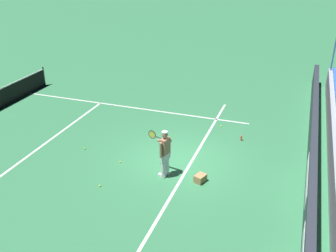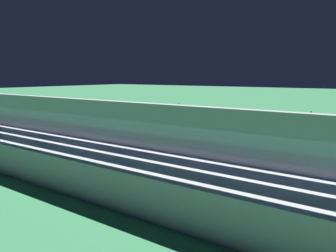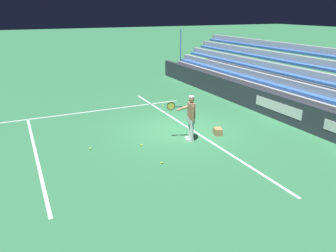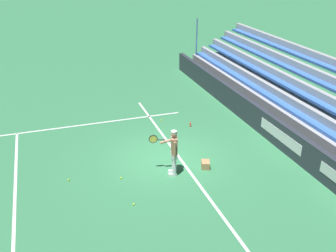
{
  "view_description": "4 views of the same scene",
  "coord_description": "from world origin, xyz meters",
  "px_view_note": "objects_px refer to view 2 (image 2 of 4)",
  "views": [
    {
      "loc": [
        -12.16,
        -3.89,
        7.42
      ],
      "look_at": [
        0.37,
        0.54,
        1.16
      ],
      "focal_mm": 42.0,
      "sensor_mm": 36.0,
      "label": 1
    },
    {
      "loc": [
        10.51,
        -14.33,
        3.55
      ],
      "look_at": [
        0.33,
        -0.05,
        0.81
      ],
      "focal_mm": 35.0,
      "sensor_mm": 36.0,
      "label": 2
    },
    {
      "loc": [
        -11.2,
        5.82,
        4.66
      ],
      "look_at": [
        -1.34,
        1.11,
        0.77
      ],
      "focal_mm": 35.0,
      "sensor_mm": 36.0,
      "label": 3
    },
    {
      "loc": [
        -12.6,
        4.14,
        7.5
      ],
      "look_at": [
        -0.09,
        -0.05,
        1.39
      ],
      "focal_mm": 42.0,
      "sensor_mm": 36.0,
      "label": 4
    }
  ],
  "objects_px": {
    "tennis_ball_near_player": "(192,130)",
    "tennis_ball_far_left": "(211,150)",
    "tennis_ball_stray_back": "(171,133)",
    "tennis_ball_toward_net": "(149,130)",
    "water_bottle": "(180,150)",
    "tennis_net": "(237,114)",
    "tennis_player": "(148,122)",
    "ball_box_cardboard": "(134,139)"
  },
  "relations": [
    {
      "from": "tennis_ball_near_player",
      "to": "tennis_ball_far_left",
      "type": "relative_size",
      "value": 1.0
    },
    {
      "from": "tennis_ball_far_left",
      "to": "tennis_ball_stray_back",
      "type": "height_order",
      "value": "same"
    },
    {
      "from": "tennis_ball_toward_net",
      "to": "water_bottle",
      "type": "xyz_separation_m",
      "value": [
        4.92,
        -3.86,
        0.08
      ]
    },
    {
      "from": "tennis_ball_far_left",
      "to": "tennis_net",
      "type": "relative_size",
      "value": 0.01
    },
    {
      "from": "tennis_player",
      "to": "tennis_ball_far_left",
      "type": "relative_size",
      "value": 25.98
    },
    {
      "from": "ball_box_cardboard",
      "to": "water_bottle",
      "type": "distance_m",
      "value": 3.6
    },
    {
      "from": "tennis_ball_toward_net",
      "to": "ball_box_cardboard",
      "type": "bearing_deg",
      "value": -65.35
    },
    {
      "from": "tennis_player",
      "to": "tennis_ball_near_player",
      "type": "bearing_deg",
      "value": 78.29
    },
    {
      "from": "ball_box_cardboard",
      "to": "tennis_ball_toward_net",
      "type": "bearing_deg",
      "value": 114.65
    },
    {
      "from": "tennis_ball_far_left",
      "to": "tennis_net",
      "type": "distance_m",
      "value": 11.21
    },
    {
      "from": "tennis_player",
      "to": "water_bottle",
      "type": "distance_m",
      "value": 4.18
    },
    {
      "from": "ball_box_cardboard",
      "to": "tennis_ball_near_player",
      "type": "xyz_separation_m",
      "value": [
        0.7,
        4.89,
        -0.1
      ]
    },
    {
      "from": "tennis_player",
      "to": "water_bottle",
      "type": "xyz_separation_m",
      "value": [
        3.56,
        -2.06,
        -0.78
      ]
    },
    {
      "from": "water_bottle",
      "to": "tennis_ball_toward_net",
      "type": "bearing_deg",
      "value": 141.92
    },
    {
      "from": "tennis_ball_near_player",
      "to": "tennis_net",
      "type": "relative_size",
      "value": 0.01
    },
    {
      "from": "tennis_ball_toward_net",
      "to": "tennis_ball_stray_back",
      "type": "height_order",
      "value": "same"
    },
    {
      "from": "tennis_net",
      "to": "tennis_player",
      "type": "bearing_deg",
      "value": -97.0
    },
    {
      "from": "tennis_ball_stray_back",
      "to": "tennis_net",
      "type": "height_order",
      "value": "tennis_net"
    },
    {
      "from": "ball_box_cardboard",
      "to": "tennis_net",
      "type": "relative_size",
      "value": 0.04
    },
    {
      "from": "water_bottle",
      "to": "tennis_net",
      "type": "xyz_separation_m",
      "value": [
        -2.37,
        11.73,
        0.38
      ]
    },
    {
      "from": "tennis_ball_far_left",
      "to": "tennis_ball_toward_net",
      "type": "relative_size",
      "value": 1.0
    },
    {
      "from": "ball_box_cardboard",
      "to": "tennis_ball_far_left",
      "type": "height_order",
      "value": "ball_box_cardboard"
    },
    {
      "from": "tennis_ball_toward_net",
      "to": "tennis_net",
      "type": "distance_m",
      "value": 8.29
    },
    {
      "from": "tennis_player",
      "to": "tennis_ball_stray_back",
      "type": "height_order",
      "value": "tennis_player"
    },
    {
      "from": "tennis_player",
      "to": "ball_box_cardboard",
      "type": "distance_m",
      "value": 1.49
    },
    {
      "from": "tennis_ball_near_player",
      "to": "tennis_ball_stray_back",
      "type": "height_order",
      "value": "same"
    },
    {
      "from": "ball_box_cardboard",
      "to": "tennis_ball_far_left",
      "type": "bearing_deg",
      "value": 3.48
    },
    {
      "from": "tennis_ball_near_player",
      "to": "tennis_ball_stray_back",
      "type": "xyz_separation_m",
      "value": [
        -0.47,
        -1.76,
        0.0
      ]
    },
    {
      "from": "ball_box_cardboard",
      "to": "tennis_ball_toward_net",
      "type": "height_order",
      "value": "ball_box_cardboard"
    },
    {
      "from": "tennis_player",
      "to": "ball_box_cardboard",
      "type": "xyz_separation_m",
      "value": [
        0.04,
        -1.28,
        -0.76
      ]
    },
    {
      "from": "ball_box_cardboard",
      "to": "water_bottle",
      "type": "relative_size",
      "value": 1.82
    },
    {
      "from": "tennis_ball_near_player",
      "to": "tennis_net",
      "type": "bearing_deg",
      "value": 85.87
    },
    {
      "from": "tennis_ball_near_player",
      "to": "tennis_ball_toward_net",
      "type": "bearing_deg",
      "value": -139.41
    },
    {
      "from": "tennis_player",
      "to": "tennis_ball_toward_net",
      "type": "xyz_separation_m",
      "value": [
        -1.37,
        1.8,
        -0.86
      ]
    },
    {
      "from": "tennis_ball_toward_net",
      "to": "water_bottle",
      "type": "bearing_deg",
      "value": -38.08
    },
    {
      "from": "tennis_player",
      "to": "tennis_net",
      "type": "xyz_separation_m",
      "value": [
        1.19,
        9.67,
        -0.4
      ]
    },
    {
      "from": "tennis_ball_near_player",
      "to": "water_bottle",
      "type": "height_order",
      "value": "water_bottle"
    },
    {
      "from": "ball_box_cardboard",
      "to": "water_bottle",
      "type": "xyz_separation_m",
      "value": [
        3.51,
        -0.78,
        -0.02
      ]
    },
    {
      "from": "tennis_player",
      "to": "ball_box_cardboard",
      "type": "bearing_deg",
      "value": -88.03
    },
    {
      "from": "ball_box_cardboard",
      "to": "tennis_ball_far_left",
      "type": "relative_size",
      "value": 6.06
    },
    {
      "from": "ball_box_cardboard",
      "to": "tennis_ball_near_player",
      "type": "relative_size",
      "value": 6.06
    },
    {
      "from": "tennis_player",
      "to": "tennis_ball_stray_back",
      "type": "relative_size",
      "value": 25.98
    }
  ]
}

